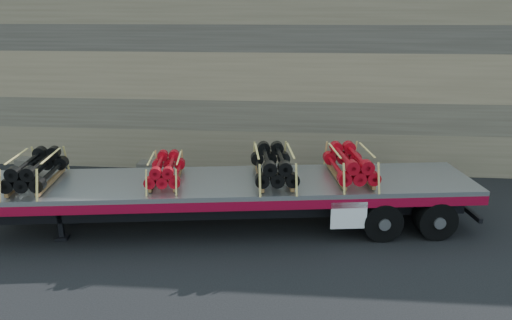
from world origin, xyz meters
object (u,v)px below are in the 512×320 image
at_px(bundle_front, 36,171).
at_px(bundle_midrear, 274,166).
at_px(trailer, 227,203).
at_px(bundle_midfront, 166,170).
at_px(bundle_rear, 350,165).

distance_m(bundle_front, bundle_midrear, 6.65).
bearing_deg(trailer, bundle_midfront, -180.00).
relative_size(trailer, bundle_midfront, 7.44).
xyz_separation_m(trailer, bundle_midfront, (-1.69, -0.26, 1.05)).
bearing_deg(bundle_midrear, bundle_midfront, 180.00).
bearing_deg(trailer, bundle_front, -180.00).
distance_m(bundle_midfront, bundle_midrear, 3.07).
bearing_deg(trailer, bundle_midrear, -0.00).
height_order(bundle_front, bundle_midrear, bundle_midrear).
relative_size(bundle_midfront, bundle_midrear, 0.81).
relative_size(bundle_midrear, bundle_rear, 1.03).
bearing_deg(bundle_rear, bundle_midfront, 180.00).
distance_m(bundle_front, bundle_rear, 8.87).
distance_m(bundle_midrear, bundle_rear, 2.22).
bearing_deg(bundle_midfront, bundle_midrear, -0.00).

